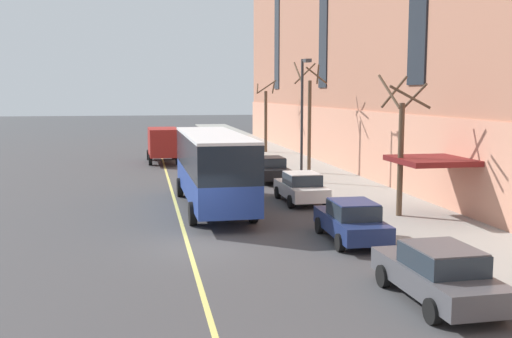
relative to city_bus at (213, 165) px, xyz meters
name	(u,v)px	position (x,y,z in m)	size (l,w,h in m)	color
ground_plane	(206,247)	(-1.09, -7.11, -2.11)	(260.00, 260.00, 0.00)	#424244
sidewalk	(411,218)	(8.22, -4.11, -2.03)	(5.15, 160.00, 0.15)	#9E9B93
city_bus	(213,165)	(0.00, 0.00, 0.00)	(3.00, 11.23, 3.64)	navy
parked_car_black_0	(234,148)	(4.53, 23.29, -1.33)	(2.05, 4.47, 1.56)	black
parked_car_black_1	(250,157)	(4.58, 15.50, -1.32)	(2.01, 4.48, 1.56)	black
parked_car_white_2	(301,187)	(4.58, 0.86, -1.33)	(2.04, 4.40, 1.56)	silver
parked_car_darkgray_4	(438,274)	(4.39, -13.93, -1.32)	(2.07, 4.65, 1.56)	#4C4C51
parked_car_navy_6	(351,221)	(4.37, -7.23, -1.33)	(2.01, 4.52, 1.56)	navy
parked_car_black_7	(270,169)	(4.55, 8.44, -1.32)	(2.02, 4.61, 1.56)	black
box_truck	(163,143)	(-1.73, 19.63, -0.50)	(2.48, 6.54, 2.81)	maroon
street_tree_mid_block	(401,145)	(7.80, -3.78, 1.20)	(1.89, 1.91, 6.18)	brown
street_tree_far_uptown	(309,116)	(7.80, 10.92, 1.86)	(1.99, 2.00, 7.46)	brown
street_tree_far_downtown	(266,116)	(7.83, 25.66, 1.33)	(2.10, 1.93, 6.58)	brown
street_lamp	(303,108)	(6.25, 6.82, 2.53)	(0.36, 1.48, 7.40)	#2D2D30
lane_centerline	(183,229)	(-1.70, -4.11, -2.10)	(0.16, 140.00, 0.01)	#E0D66B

